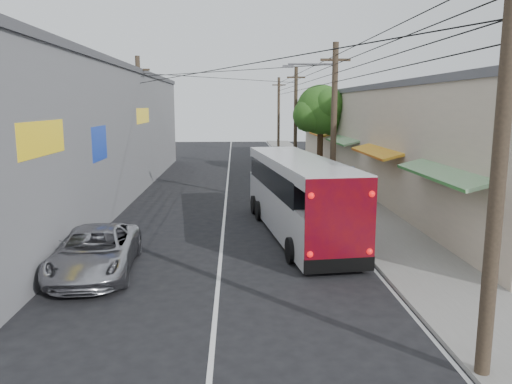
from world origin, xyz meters
TOP-DOWN VIEW (x-y plane):
  - ground at (0.00, 0.00)m, footprint 120.00×120.00m
  - sidewalk at (6.50, 20.00)m, footprint 3.00×80.00m
  - building_right at (10.99, 22.00)m, footprint 7.09×40.00m
  - building_left at (-8.50, 18.00)m, footprint 7.20×36.00m
  - utility_poles at (3.13, 20.33)m, footprint 11.80×45.28m
  - street_tree at (6.87, 26.02)m, footprint 4.40×4.00m
  - coach_bus at (2.99, 9.02)m, footprint 3.48×10.88m
  - jeepney at (-3.80, 4.41)m, footprint 2.70×5.21m
  - parked_suv at (4.60, 18.00)m, footprint 3.03×5.88m
  - parked_car_mid at (4.60, 23.71)m, footprint 1.79×3.90m
  - parked_car_far at (4.60, 29.93)m, footprint 2.09×4.48m
  - pedestrian_near at (5.40, 15.01)m, footprint 0.64×0.46m
  - pedestrian_far at (6.74, 15.64)m, footprint 0.88×0.69m

SIDE VIEW (x-z plane):
  - ground at x=0.00m, z-range 0.00..0.00m
  - sidewalk at x=6.50m, z-range 0.00..0.12m
  - parked_car_mid at x=4.60m, z-range 0.00..1.30m
  - jeepney at x=-3.80m, z-range 0.00..1.40m
  - parked_car_far at x=4.60m, z-range 0.00..1.42m
  - parked_suv at x=4.60m, z-range 0.00..1.63m
  - pedestrian_near at x=5.40m, z-range 0.12..1.74m
  - pedestrian_far at x=6.74m, z-range 0.12..1.91m
  - coach_bus at x=2.99m, z-range 0.05..3.14m
  - building_right at x=10.99m, z-range 0.03..6.28m
  - building_left at x=-8.50m, z-range 0.03..7.28m
  - utility_poles at x=3.13m, z-range 0.13..8.13m
  - street_tree at x=6.87m, z-range 1.37..7.97m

